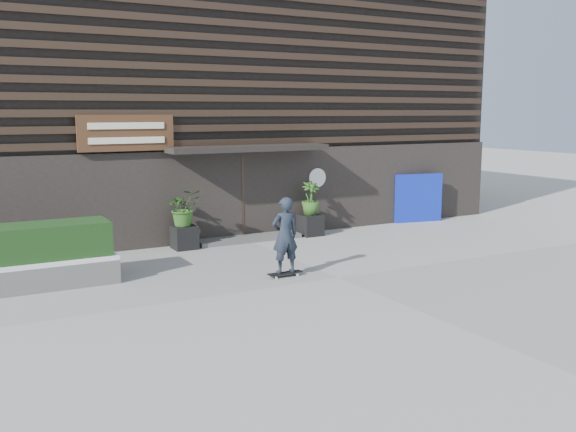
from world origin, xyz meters
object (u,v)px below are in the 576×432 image
raised_bed (27,275)px  planter_pot_left (184,237)px  planter_pot_right (310,225)px  blue_tarp (418,198)px  skateboarder (285,235)px

raised_bed → planter_pot_left: bearing=26.3°
planter_pot_right → blue_tarp: bearing=4.1°
planter_pot_left → skateboarder: skateboarder is taller
planter_pot_right → raised_bed: planter_pot_right is taller
planter_pot_left → planter_pot_right: bearing=0.0°
planter_pot_left → planter_pot_right: size_ratio=1.00×
raised_bed → planter_pot_right: bearing=14.3°
raised_bed → skateboarder: size_ratio=2.01×
planter_pot_right → blue_tarp: blue_tarp is taller
blue_tarp → skateboarder: skateboarder is taller
planter_pot_left → raised_bed: 4.53m
blue_tarp → planter_pot_left: bearing=-167.8°
raised_bed → blue_tarp: 12.31m
planter_pot_right → skateboarder: bearing=-127.3°
planter_pot_left → blue_tarp: blue_tarp is taller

